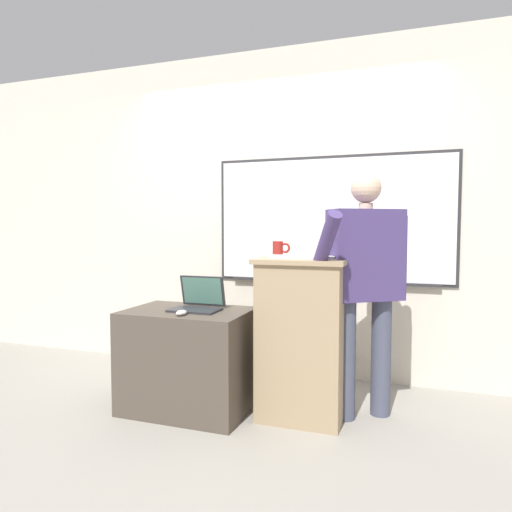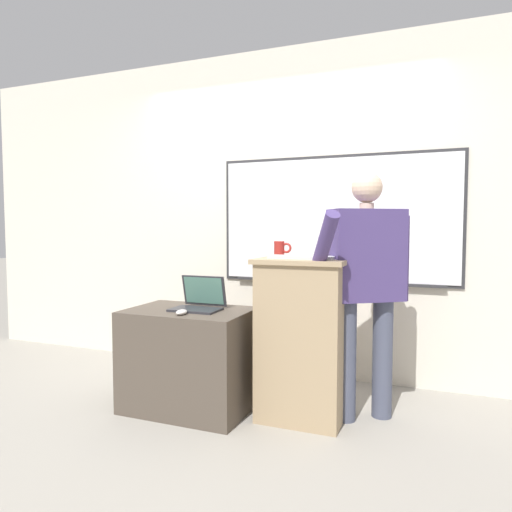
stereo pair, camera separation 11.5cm
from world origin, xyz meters
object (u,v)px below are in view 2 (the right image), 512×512
side_desk (189,359)px  coffee_mug (280,248)px  lectern_podium (303,338)px  person_presenter (365,277)px  laptop (200,300)px  wireless_keyboard (302,257)px  computer_mouse_by_laptop (182,312)px

side_desk → coffee_mug: coffee_mug is taller
lectern_podium → person_presenter: (0.38, 0.12, 0.40)m
side_desk → person_presenter: person_presenter is taller
laptop → coffee_mug: size_ratio=2.60×
wireless_keyboard → computer_mouse_by_laptop: wireless_keyboard is taller
wireless_keyboard → computer_mouse_by_laptop: size_ratio=4.21×
person_presenter → coffee_mug: 0.62m
side_desk → wireless_keyboard: (0.77, 0.09, 0.72)m
person_presenter → wireless_keyboard: (-0.37, -0.18, 0.13)m
side_desk → coffee_mug: (0.55, 0.32, 0.76)m
person_presenter → laptop: bearing=158.2°
lectern_podium → laptop: lectern_podium is taller
side_desk → laptop: laptop is taller
person_presenter → side_desk: bearing=159.4°
person_presenter → wireless_keyboard: 0.43m
coffee_mug → person_presenter: bearing=-5.6°
person_presenter → coffee_mug: bearing=141.0°
person_presenter → coffee_mug: size_ratio=12.67×
computer_mouse_by_laptop → side_desk: bearing=105.8°
side_desk → computer_mouse_by_laptop: size_ratio=8.33×
wireless_keyboard → coffee_mug: coffee_mug is taller
wireless_keyboard → lectern_podium: bearing=93.8°
lectern_podium → coffee_mug: bearing=141.3°
wireless_keyboard → side_desk: bearing=-173.7°
laptop → computer_mouse_by_laptop: laptop is taller
computer_mouse_by_laptop → coffee_mug: (0.50, 0.50, 0.40)m
wireless_keyboard → computer_mouse_by_laptop: bearing=-159.7°
lectern_podium → wireless_keyboard: 0.54m
wireless_keyboard → coffee_mug: size_ratio=3.33×
laptop → coffee_mug: 0.66m
person_presenter → coffee_mug: person_presenter is taller
side_desk → wireless_keyboard: 1.06m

